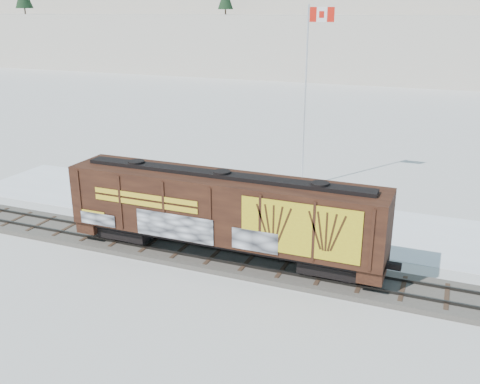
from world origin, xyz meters
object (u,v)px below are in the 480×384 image
at_px(hopper_railcar, 222,210).
at_px(car_white, 170,202).
at_px(car_silver, 128,189).
at_px(car_dark, 300,208).
at_px(flagpole, 305,122).

xyz_separation_m(hopper_railcar, car_white, (-6.36, 5.58, -2.26)).
bearing_deg(car_silver, car_dark, -78.70).
xyz_separation_m(car_silver, car_white, (3.90, -0.88, -0.15)).
distance_m(car_silver, car_white, 4.00).
relative_size(flagpole, car_dark, 3.02).
xyz_separation_m(car_white, car_dark, (8.42, 2.26, -0.04)).
distance_m(flagpole, car_silver, 13.94).
bearing_deg(car_white, flagpole, -14.77).
height_order(hopper_railcar, car_silver, hopper_railcar).
distance_m(flagpole, car_dark, 7.90).
relative_size(hopper_railcar, car_white, 4.14).
bearing_deg(car_silver, hopper_railcar, -117.30).
relative_size(car_silver, car_white, 1.17).
bearing_deg(hopper_railcar, car_silver, 147.82).
height_order(flagpole, car_silver, flagpole).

